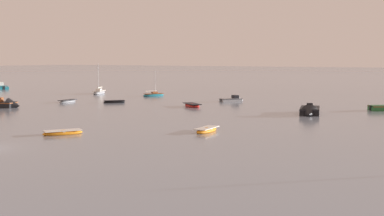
{
  "coord_description": "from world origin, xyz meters",
  "views": [
    {
      "loc": [
        35.3,
        -24.42,
        7.02
      ],
      "look_at": [
        -0.61,
        32.48,
        0.6
      ],
      "focal_mm": 48.57,
      "sensor_mm": 36.0,
      "label": 1
    }
  ],
  "objects_px": {
    "rowboat_moored_1": "(114,102)",
    "rowboat_moored_4": "(68,101)",
    "rowboat_moored_0": "(63,133)",
    "sailboat_moored_3": "(99,92)",
    "sailboat_moored_1": "(154,95)",
    "motorboat_moored_2": "(2,105)",
    "rowboat_moored_2": "(207,130)",
    "rowboat_moored_3": "(192,105)",
    "motorboat_moored_0": "(310,112)",
    "motorboat_moored_3": "(0,87)",
    "motorboat_moored_4": "(234,100)"
  },
  "relations": [
    {
      "from": "rowboat_moored_0",
      "to": "rowboat_moored_3",
      "type": "distance_m",
      "value": 30.3
    },
    {
      "from": "rowboat_moored_3",
      "to": "sailboat_moored_3",
      "type": "bearing_deg",
      "value": 12.16
    },
    {
      "from": "sailboat_moored_3",
      "to": "sailboat_moored_1",
      "type": "bearing_deg",
      "value": 65.21
    },
    {
      "from": "rowboat_moored_2",
      "to": "motorboat_moored_2",
      "type": "height_order",
      "value": "motorboat_moored_2"
    },
    {
      "from": "rowboat_moored_0",
      "to": "motorboat_moored_0",
      "type": "relative_size",
      "value": 0.54
    },
    {
      "from": "rowboat_moored_1",
      "to": "rowboat_moored_4",
      "type": "xyz_separation_m",
      "value": [
        -6.78,
        -3.5,
        0.01
      ]
    },
    {
      "from": "motorboat_moored_0",
      "to": "motorboat_moored_3",
      "type": "relative_size",
      "value": 1.09
    },
    {
      "from": "rowboat_moored_0",
      "to": "motorboat_moored_3",
      "type": "relative_size",
      "value": 0.6
    },
    {
      "from": "motorboat_moored_0",
      "to": "motorboat_moored_3",
      "type": "distance_m",
      "value": 81.65
    },
    {
      "from": "motorboat_moored_3",
      "to": "motorboat_moored_4",
      "type": "xyz_separation_m",
      "value": [
        62.77,
        -2.65,
        -0.12
      ]
    },
    {
      "from": "rowboat_moored_2",
      "to": "rowboat_moored_3",
      "type": "height_order",
      "value": "rowboat_moored_3"
    },
    {
      "from": "sailboat_moored_3",
      "to": "motorboat_moored_3",
      "type": "height_order",
      "value": "sailboat_moored_3"
    },
    {
      "from": "rowboat_moored_1",
      "to": "sailboat_moored_1",
      "type": "height_order",
      "value": "sailboat_moored_1"
    },
    {
      "from": "motorboat_moored_3",
      "to": "motorboat_moored_4",
      "type": "height_order",
      "value": "motorboat_moored_3"
    },
    {
      "from": "rowboat_moored_1",
      "to": "rowboat_moored_3",
      "type": "xyz_separation_m",
      "value": [
        14.12,
        0.86,
        0.04
      ]
    },
    {
      "from": "motorboat_moored_2",
      "to": "sailboat_moored_3",
      "type": "relative_size",
      "value": 1.09
    },
    {
      "from": "rowboat_moored_1",
      "to": "motorboat_moored_3",
      "type": "distance_m",
      "value": 50.15
    },
    {
      "from": "rowboat_moored_1",
      "to": "rowboat_moored_3",
      "type": "distance_m",
      "value": 14.14
    },
    {
      "from": "motorboat_moored_3",
      "to": "motorboat_moored_4",
      "type": "relative_size",
      "value": 1.53
    },
    {
      "from": "motorboat_moored_0",
      "to": "rowboat_moored_3",
      "type": "bearing_deg",
      "value": -112.01
    },
    {
      "from": "rowboat_moored_0",
      "to": "motorboat_moored_4",
      "type": "relative_size",
      "value": 0.91
    },
    {
      "from": "rowboat_moored_0",
      "to": "rowboat_moored_4",
      "type": "xyz_separation_m",
      "value": [
        -25.57,
        25.58,
        0.0
      ]
    },
    {
      "from": "rowboat_moored_1",
      "to": "sailboat_moored_1",
      "type": "distance_m",
      "value": 15.72
    },
    {
      "from": "rowboat_moored_2",
      "to": "rowboat_moored_0",
      "type": "bearing_deg",
      "value": 123.52
    },
    {
      "from": "rowboat_moored_2",
      "to": "rowboat_moored_3",
      "type": "distance_m",
      "value": 26.08
    },
    {
      "from": "motorboat_moored_3",
      "to": "rowboat_moored_4",
      "type": "height_order",
      "value": "motorboat_moored_3"
    },
    {
      "from": "rowboat_moored_0",
      "to": "motorboat_moored_0",
      "type": "height_order",
      "value": "motorboat_moored_0"
    },
    {
      "from": "sailboat_moored_1",
      "to": "rowboat_moored_1",
      "type": "bearing_deg",
      "value": -144.2
    },
    {
      "from": "rowboat_moored_3",
      "to": "motorboat_moored_3",
      "type": "xyz_separation_m",
      "value": [
        -61.93,
        14.27,
        0.16
      ]
    },
    {
      "from": "sailboat_moored_1",
      "to": "motorboat_moored_2",
      "type": "bearing_deg",
      "value": -166.71
    },
    {
      "from": "rowboat_moored_0",
      "to": "motorboat_moored_3",
      "type": "height_order",
      "value": "motorboat_moored_3"
    },
    {
      "from": "rowboat_moored_3",
      "to": "sailboat_moored_1",
      "type": "xyz_separation_m",
      "value": [
        -17.68,
        14.45,
        0.03
      ]
    },
    {
      "from": "motorboat_moored_2",
      "to": "motorboat_moored_3",
      "type": "relative_size",
      "value": 1.08
    },
    {
      "from": "motorboat_moored_0",
      "to": "sailboat_moored_1",
      "type": "bearing_deg",
      "value": -131.73
    },
    {
      "from": "motorboat_moored_4",
      "to": "rowboat_moored_2",
      "type": "bearing_deg",
      "value": -122.78
    },
    {
      "from": "rowboat_moored_4",
      "to": "motorboat_moored_3",
      "type": "bearing_deg",
      "value": -123.26
    },
    {
      "from": "sailboat_moored_1",
      "to": "motorboat_moored_4",
      "type": "distance_m",
      "value": 18.73
    },
    {
      "from": "rowboat_moored_1",
      "to": "motorboat_moored_4",
      "type": "height_order",
      "value": "motorboat_moored_4"
    },
    {
      "from": "sailboat_moored_1",
      "to": "motorboat_moored_3",
      "type": "relative_size",
      "value": 0.76
    },
    {
      "from": "rowboat_moored_1",
      "to": "motorboat_moored_0",
      "type": "bearing_deg",
      "value": -50.24
    },
    {
      "from": "motorboat_moored_3",
      "to": "rowboat_moored_2",
      "type": "bearing_deg",
      "value": 178.71
    },
    {
      "from": "rowboat_moored_0",
      "to": "rowboat_moored_2",
      "type": "distance_m",
      "value": 13.53
    },
    {
      "from": "motorboat_moored_0",
      "to": "motorboat_moored_2",
      "type": "relative_size",
      "value": 1.01
    },
    {
      "from": "rowboat_moored_3",
      "to": "sailboat_moored_1",
      "type": "relative_size",
      "value": 0.89
    },
    {
      "from": "sailboat_moored_1",
      "to": "sailboat_moored_3",
      "type": "distance_m",
      "value": 13.13
    },
    {
      "from": "sailboat_moored_1",
      "to": "motorboat_moored_0",
      "type": "bearing_deg",
      "value": -90.9
    },
    {
      "from": "motorboat_moored_0",
      "to": "sailboat_moored_3",
      "type": "distance_m",
      "value": 51.3
    },
    {
      "from": "rowboat_moored_0",
      "to": "sailboat_moored_3",
      "type": "bearing_deg",
      "value": -110.53
    },
    {
      "from": "sailboat_moored_3",
      "to": "motorboat_moored_3",
      "type": "distance_m",
      "value": 31.14
    },
    {
      "from": "rowboat_moored_3",
      "to": "motorboat_moored_4",
      "type": "relative_size",
      "value": 1.05
    }
  ]
}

